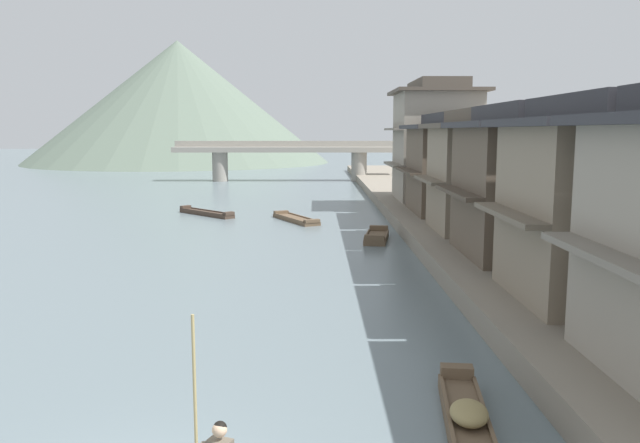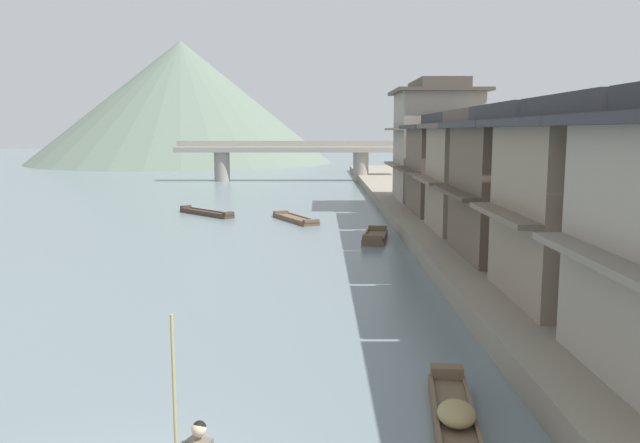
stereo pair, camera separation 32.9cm
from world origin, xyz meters
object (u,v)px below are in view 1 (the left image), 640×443
house_waterfront_second (606,201)px  stone_bridge (290,155)px  boat_moored_second (469,426)px  boat_moored_third (377,237)px  boat_moored_far (296,219)px  house_waterfront_end (436,141)px  house_waterfront_tall (522,183)px  house_waterfront_narrow (482,172)px  boat_moored_nearest (206,213)px  house_waterfront_far (455,165)px

house_waterfront_second → stone_bridge: bearing=101.9°
boat_moored_second → stone_bridge: stone_bridge is taller
stone_bridge → house_waterfront_second: bearing=-78.1°
boat_moored_third → boat_moored_far: bearing=121.7°
house_waterfront_second → house_waterfront_end: bearing=89.5°
boat_moored_second → house_waterfront_tall: bearing=68.9°
house_waterfront_second → house_waterfront_end: house_waterfront_end is taller
boat_moored_third → house_waterfront_narrow: (5.19, -1.39, 3.57)m
house_waterfront_second → stone_bridge: size_ratio=0.23×
boat_moored_third → house_waterfront_second: (5.39, -14.77, 3.57)m
boat_moored_third → stone_bridge: (-6.30, 40.72, 2.88)m
boat_moored_nearest → house_waterfront_end: (16.54, 3.36, 4.90)m
boat_moored_third → house_waterfront_far: house_waterfront_far is taller
house_waterfront_tall → house_waterfront_far: 14.01m
boat_moored_third → boat_moored_far: 8.69m
house_waterfront_second → house_waterfront_far: (0.02, 20.78, -0.01)m
boat_moored_second → house_waterfront_narrow: house_waterfront_narrow is taller
boat_moored_nearest → boat_moored_second: (10.54, -32.45, 0.09)m
boat_moored_third → boat_moored_nearest: bearing=136.5°
stone_bridge → house_waterfront_far: bearing=-71.4°
house_waterfront_tall → house_waterfront_narrow: size_ratio=1.10×
house_waterfront_second → boat_moored_second: bearing=-128.1°
house_waterfront_second → house_waterfront_tall: size_ratio=0.93×
boat_moored_far → house_waterfront_far: bearing=-7.9°
house_waterfront_tall → house_waterfront_far: same height
boat_moored_nearest → house_waterfront_second: 30.15m
house_waterfront_far → house_waterfront_end: size_ratio=0.86×
boat_moored_third → house_waterfront_far: (5.41, 6.01, 3.56)m
boat_moored_nearest → stone_bridge: size_ratio=0.16×
house_waterfront_far → house_waterfront_end: (0.23, 7.70, 1.30)m
house_waterfront_narrow → house_waterfront_tall: bearing=-90.9°
boat_moored_far → boat_moored_second: bearing=-81.9°
house_waterfront_end → house_waterfront_second: bearing=-90.5°
house_waterfront_second → stone_bridge: 56.71m
house_waterfront_far → stone_bridge: house_waterfront_far is taller
house_waterfront_second → house_waterfront_far: same height
boat_moored_second → boat_moored_third: 22.11m
stone_bridge → house_waterfront_narrow: bearing=-74.7°
boat_moored_nearest → boat_moored_far: 6.99m
house_waterfront_far → house_waterfront_end: bearing=88.3°
boat_moored_second → stone_bridge: 63.17m
boat_moored_second → house_waterfront_end: size_ratio=0.57×
boat_moored_nearest → boat_moored_third: 15.03m
boat_moored_second → house_waterfront_far: size_ratio=0.67×
boat_moored_far → stone_bridge: stone_bridge is taller
house_waterfront_tall → stone_bridge: size_ratio=0.25×
boat_moored_third → house_waterfront_second: size_ratio=0.60×
boat_moored_far → house_waterfront_end: house_waterfront_end is taller
boat_moored_second → house_waterfront_second: size_ratio=0.80×
boat_moored_third → house_waterfront_far: 8.83m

